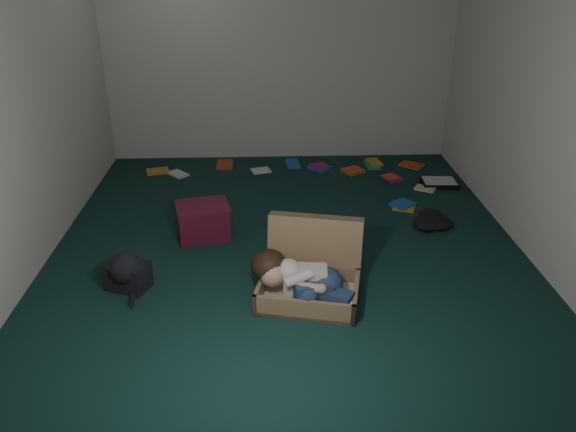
{
  "coord_description": "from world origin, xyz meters",
  "views": [
    {
      "loc": [
        -0.17,
        -4.28,
        2.36
      ],
      "look_at": [
        0.0,
        -0.15,
        0.35
      ],
      "focal_mm": 35.0,
      "sensor_mm": 36.0,
      "label": 1
    }
  ],
  "objects": [
    {
      "name": "wall_front",
      "position": [
        0.0,
        -2.25,
        1.3
      ],
      "size": [
        4.5,
        0.0,
        4.5
      ],
      "primitive_type": "plane",
      "rotation": [
        -1.57,
        0.0,
        0.0
      ],
      "color": "silver",
      "rests_on": "ground"
    },
    {
      "name": "paper_tray",
      "position": [
        1.7,
        1.28,
        0.03
      ],
      "size": [
        0.39,
        0.3,
        0.05
      ],
      "rotation": [
        0.0,
        0.0,
        -0.05
      ],
      "color": "black",
      "rests_on": "floor"
    },
    {
      "name": "book_scatter",
      "position": [
        0.37,
        1.64,
        0.01
      ],
      "size": [
        3.2,
        1.49,
        0.02
      ],
      "color": "gold",
      "rests_on": "floor"
    },
    {
      "name": "suitcase",
      "position": [
        0.15,
        -0.72,
        0.16
      ],
      "size": [
        0.85,
        0.84,
        0.53
      ],
      "rotation": [
        0.0,
        0.0,
        -0.22
      ],
      "color": "#8D724E",
      "rests_on": "floor"
    },
    {
      "name": "wall_right",
      "position": [
        2.0,
        0.0,
        1.3
      ],
      "size": [
        0.0,
        4.5,
        4.5
      ],
      "primitive_type": "plane",
      "rotation": [
        1.57,
        0.0,
        -1.57
      ],
      "color": "silver",
      "rests_on": "ground"
    },
    {
      "name": "wall_left",
      "position": [
        -2.0,
        0.0,
        1.3
      ],
      "size": [
        0.0,
        4.5,
        4.5
      ],
      "primitive_type": "plane",
      "rotation": [
        1.57,
        0.0,
        1.57
      ],
      "color": "silver",
      "rests_on": "ground"
    },
    {
      "name": "maroon_bin",
      "position": [
        -0.74,
        0.18,
        0.16
      ],
      "size": [
        0.52,
        0.45,
        0.31
      ],
      "rotation": [
        0.0,
        0.0,
        0.22
      ],
      "color": "#5A1228",
      "rests_on": "floor"
    },
    {
      "name": "floor",
      "position": [
        0.0,
        0.0,
        0.0
      ],
      "size": [
        4.5,
        4.5,
        0.0
      ],
      "primitive_type": "plane",
      "color": "#102F2B",
      "rests_on": "ground"
    },
    {
      "name": "backpack",
      "position": [
        -1.23,
        -0.63,
        0.11
      ],
      "size": [
        0.47,
        0.43,
        0.23
      ],
      "primitive_type": null,
      "rotation": [
        0.0,
        0.0,
        -0.38
      ],
      "color": "black",
      "rests_on": "floor"
    },
    {
      "name": "clothing_pile",
      "position": [
        1.4,
        0.35,
        0.06
      ],
      "size": [
        0.43,
        0.37,
        0.12
      ],
      "primitive_type": null,
      "rotation": [
        0.0,
        0.0,
        0.13
      ],
      "color": "black",
      "rests_on": "floor"
    },
    {
      "name": "wall_back",
      "position": [
        0.0,
        2.25,
        1.3
      ],
      "size": [
        4.5,
        0.0,
        4.5
      ],
      "primitive_type": "plane",
      "rotation": [
        1.57,
        0.0,
        0.0
      ],
      "color": "silver",
      "rests_on": "ground"
    },
    {
      "name": "person",
      "position": [
        0.06,
        -0.88,
        0.2
      ],
      "size": [
        0.74,
        0.49,
        0.33
      ],
      "rotation": [
        0.0,
        0.0,
        -0.22
      ],
      "color": "silver",
      "rests_on": "suitcase"
    }
  ]
}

